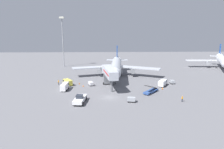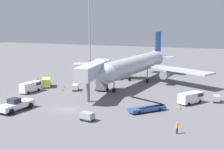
{
  "view_description": "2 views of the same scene",
  "coord_description": "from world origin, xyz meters",
  "px_view_note": "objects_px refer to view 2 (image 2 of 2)",
  "views": [
    {
      "loc": [
        -1.39,
        -58.49,
        19.39
      ],
      "look_at": [
        1.66,
        21.69,
        2.7
      ],
      "focal_mm": 31.96,
      "sensor_mm": 36.0,
      "label": 1
    },
    {
      "loc": [
        28.1,
        -46.35,
        15.8
      ],
      "look_at": [
        1.49,
        17.49,
        3.9
      ],
      "focal_mm": 48.08,
      "sensor_mm": 36.0,
      "label": 2
    }
  ],
  "objects_px": {
    "pushback_tug": "(16,105)",
    "apron_light_mast": "(89,13)",
    "service_van_mid_center": "(31,87)",
    "baggage_cart_rear_left": "(75,87)",
    "ground_crew_worker_foreground": "(177,127)",
    "service_van_rear_right": "(46,82)",
    "service_van_mid_right": "(191,97)",
    "safety_cone_charlie": "(180,107)",
    "safety_cone_alpha": "(63,89)",
    "jet_bridge": "(95,71)",
    "belt_loader_truck": "(147,108)",
    "airplane_at_gate": "(138,64)",
    "baggage_cart_outer_right": "(87,116)",
    "ground_crew_worker_midground": "(37,81)",
    "safety_cone_bravo": "(64,86)",
    "baggage_cart_near_center": "(217,98)"
  },
  "relations": [
    {
      "from": "ground_crew_worker_midground",
      "to": "jet_bridge",
      "type": "bearing_deg",
      "value": -15.4
    },
    {
      "from": "jet_bridge",
      "to": "belt_loader_truck",
      "type": "relative_size",
      "value": 2.49
    },
    {
      "from": "baggage_cart_rear_left",
      "to": "baggage_cart_outer_right",
      "type": "bearing_deg",
      "value": -55.66
    },
    {
      "from": "ground_crew_worker_foreground",
      "to": "safety_cone_bravo",
      "type": "height_order",
      "value": "ground_crew_worker_foreground"
    },
    {
      "from": "service_van_rear_right",
      "to": "service_van_mid_right",
      "type": "distance_m",
      "value": 35.89
    },
    {
      "from": "pushback_tug",
      "to": "apron_light_mast",
      "type": "bearing_deg",
      "value": 104.92
    },
    {
      "from": "baggage_cart_outer_right",
      "to": "ground_crew_worker_midground",
      "type": "height_order",
      "value": "ground_crew_worker_midground"
    },
    {
      "from": "airplane_at_gate",
      "to": "service_van_mid_right",
      "type": "height_order",
      "value": "airplane_at_gate"
    },
    {
      "from": "pushback_tug",
      "to": "safety_cone_charlie",
      "type": "relative_size",
      "value": 9.81
    },
    {
      "from": "baggage_cart_near_center",
      "to": "baggage_cart_outer_right",
      "type": "distance_m",
      "value": 27.78
    },
    {
      "from": "jet_bridge",
      "to": "pushback_tug",
      "type": "distance_m",
      "value": 18.33
    },
    {
      "from": "service_van_rear_right",
      "to": "baggage_cart_outer_right",
      "type": "height_order",
      "value": "service_van_rear_right"
    },
    {
      "from": "airplane_at_gate",
      "to": "jet_bridge",
      "type": "height_order",
      "value": "airplane_at_gate"
    },
    {
      "from": "safety_cone_bravo",
      "to": "service_van_rear_right",
      "type": "bearing_deg",
      "value": -162.11
    },
    {
      "from": "safety_cone_alpha",
      "to": "jet_bridge",
      "type": "bearing_deg",
      "value": -10.78
    },
    {
      "from": "ground_crew_worker_foreground",
      "to": "safety_cone_bravo",
      "type": "distance_m",
      "value": 38.55
    },
    {
      "from": "service_van_mid_right",
      "to": "baggage_cart_rear_left",
      "type": "height_order",
      "value": "service_van_mid_right"
    },
    {
      "from": "safety_cone_alpha",
      "to": "service_van_rear_right",
      "type": "bearing_deg",
      "value": 159.66
    },
    {
      "from": "service_van_mid_center",
      "to": "safety_cone_charlie",
      "type": "bearing_deg",
      "value": -0.86
    },
    {
      "from": "baggage_cart_near_center",
      "to": "pushback_tug",
      "type": "bearing_deg",
      "value": -148.59
    },
    {
      "from": "airplane_at_gate",
      "to": "safety_cone_charlie",
      "type": "xyz_separation_m",
      "value": [
        15.16,
        -21.45,
        -4.57
      ]
    },
    {
      "from": "pushback_tug",
      "to": "safety_cone_charlie",
      "type": "distance_m",
      "value": 30.25
    },
    {
      "from": "pushback_tug",
      "to": "belt_loader_truck",
      "type": "height_order",
      "value": "belt_loader_truck"
    },
    {
      "from": "airplane_at_gate",
      "to": "jet_bridge",
      "type": "xyz_separation_m",
      "value": [
        -3.6,
        -18.63,
        0.62
      ]
    },
    {
      "from": "baggage_cart_near_center",
      "to": "baggage_cart_rear_left",
      "type": "xyz_separation_m",
      "value": [
        -31.57,
        -1.73,
        0.06
      ]
    },
    {
      "from": "apron_light_mast",
      "to": "service_van_mid_center",
      "type": "bearing_deg",
      "value": -78.59
    },
    {
      "from": "ground_crew_worker_foreground",
      "to": "ground_crew_worker_midground",
      "type": "xyz_separation_m",
      "value": [
        -40.0,
        21.17,
        0.03
      ]
    },
    {
      "from": "baggage_cart_rear_left",
      "to": "safety_cone_bravo",
      "type": "relative_size",
      "value": 3.89
    },
    {
      "from": "safety_cone_alpha",
      "to": "safety_cone_bravo",
      "type": "distance_m",
      "value": 4.13
    },
    {
      "from": "safety_cone_charlie",
      "to": "airplane_at_gate",
      "type": "bearing_deg",
      "value": 125.26
    },
    {
      "from": "safety_cone_alpha",
      "to": "pushback_tug",
      "type": "bearing_deg",
      "value": -87.2
    },
    {
      "from": "airplane_at_gate",
      "to": "belt_loader_truck",
      "type": "distance_m",
      "value": 27.8
    },
    {
      "from": "airplane_at_gate",
      "to": "safety_cone_bravo",
      "type": "relative_size",
      "value": 57.37
    },
    {
      "from": "safety_cone_alpha",
      "to": "ground_crew_worker_midground",
      "type": "bearing_deg",
      "value": 160.3
    },
    {
      "from": "service_van_mid_right",
      "to": "service_van_rear_right",
      "type": "bearing_deg",
      "value": 176.4
    },
    {
      "from": "service_van_mid_center",
      "to": "baggage_cart_rear_left",
      "type": "bearing_deg",
      "value": 32.31
    },
    {
      "from": "jet_bridge",
      "to": "safety_cone_charlie",
      "type": "distance_m",
      "value": 19.68
    },
    {
      "from": "apron_light_mast",
      "to": "safety_cone_alpha",
      "type": "bearing_deg",
      "value": -70.81
    },
    {
      "from": "ground_crew_worker_foreground",
      "to": "baggage_cart_rear_left",
      "type": "bearing_deg",
      "value": 145.32
    },
    {
      "from": "pushback_tug",
      "to": "ground_crew_worker_midground",
      "type": "bearing_deg",
      "value": 117.08
    },
    {
      "from": "baggage_cart_outer_right",
      "to": "safety_cone_alpha",
      "type": "distance_m",
      "value": 23.33
    },
    {
      "from": "ground_crew_worker_midground",
      "to": "apron_light_mast",
      "type": "distance_m",
      "value": 47.01
    },
    {
      "from": "pushback_tug",
      "to": "safety_cone_alpha",
      "type": "xyz_separation_m",
      "value": [
        -0.85,
        17.33,
        -0.74
      ]
    },
    {
      "from": "service_van_rear_right",
      "to": "apron_light_mast",
      "type": "relative_size",
      "value": 0.17
    },
    {
      "from": "service_van_mid_center",
      "to": "baggage_cart_rear_left",
      "type": "distance_m",
      "value": 10.25
    },
    {
      "from": "service_van_mid_right",
      "to": "safety_cone_bravo",
      "type": "relative_size",
      "value": 7.65
    },
    {
      "from": "ground_crew_worker_midground",
      "to": "baggage_cart_outer_right",
      "type": "bearing_deg",
      "value": -39.55
    },
    {
      "from": "service_van_mid_right",
      "to": "safety_cone_alpha",
      "type": "distance_m",
      "value": 29.68
    },
    {
      "from": "baggage_cart_rear_left",
      "to": "apron_light_mast",
      "type": "bearing_deg",
      "value": 112.73
    },
    {
      "from": "jet_bridge",
      "to": "service_van_mid_center",
      "type": "bearing_deg",
      "value": -171.52
    }
  ]
}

